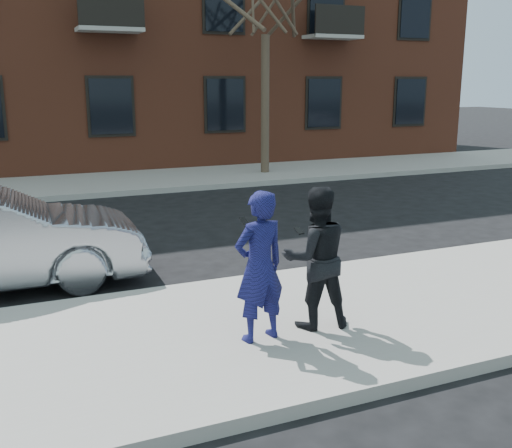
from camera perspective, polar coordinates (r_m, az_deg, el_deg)
name	(u,v)px	position (r m, az deg, el deg)	size (l,w,h in m)	color
ground	(295,322)	(7.68, 3.78, -9.34)	(100.00, 100.00, 0.00)	black
near_sidewalk	(305,324)	(7.45, 4.67, -9.48)	(50.00, 3.50, 0.15)	gray
near_curb	(248,280)	(8.97, -0.73, -5.39)	(50.00, 0.10, 0.15)	#999691
far_sidewalk	(122,182)	(18.07, -12.65, 3.90)	(50.00, 3.50, 0.15)	gray
far_curb	(135,192)	(16.33, -11.44, 2.97)	(50.00, 0.10, 0.15)	#999691
man_hoodie	(259,267)	(6.55, 0.33, -4.09)	(0.68, 0.53, 1.69)	navy
man_peacoat	(316,258)	(6.95, 5.71, -3.21)	(0.91, 0.76, 1.67)	black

